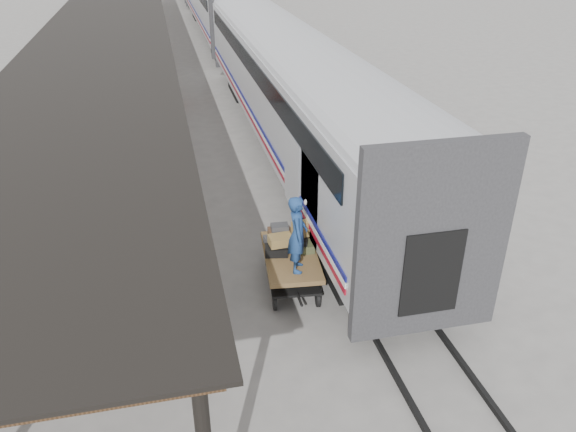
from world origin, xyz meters
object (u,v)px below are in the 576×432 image
at_px(baggage_cart, 291,262).
at_px(pedestrian, 134,93).
at_px(porter, 298,234).
at_px(luggage_tug, 164,93).

bearing_deg(baggage_cart, pedestrian, 109.71).
bearing_deg(porter, pedestrian, 26.82).
height_order(porter, pedestrian, porter).
bearing_deg(luggage_tug, pedestrian, -163.69).
distance_m(baggage_cart, luggage_tug, 16.29).
distance_m(baggage_cart, porter, 1.30).
relative_size(baggage_cart, luggage_tug, 1.48).
relative_size(baggage_cart, pedestrian, 1.35).
height_order(baggage_cart, luggage_tug, luggage_tug).
xyz_separation_m(luggage_tug, porter, (2.55, -16.74, 1.18)).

